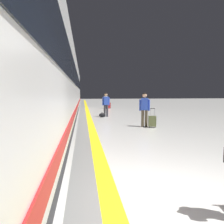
% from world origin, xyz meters
% --- Properties ---
extents(ground_plane, '(120.00, 120.00, 0.00)m').
position_xyz_m(ground_plane, '(0.00, 0.00, 0.00)').
color(ground_plane, silver).
extents(safety_line_strip, '(0.36, 80.00, 0.01)m').
position_xyz_m(safety_line_strip, '(-1.06, 10.00, 0.00)').
color(safety_line_strip, yellow).
rests_on(safety_line_strip, ground).
extents(tactile_edge_band, '(0.70, 80.00, 0.01)m').
position_xyz_m(tactile_edge_band, '(-1.42, 10.00, 0.00)').
color(tactile_edge_band, slate).
rests_on(tactile_edge_band, ground).
extents(high_speed_train, '(2.94, 31.36, 4.97)m').
position_xyz_m(high_speed_train, '(-3.24, 9.16, 2.50)').
color(high_speed_train, '#38383D').
rests_on(high_speed_train, ground).
extents(passenger_near, '(0.54, 0.28, 1.75)m').
position_xyz_m(passenger_near, '(1.66, 8.21, 1.02)').
color(passenger_near, brown).
rests_on(passenger_near, ground).
extents(suitcase_near, '(0.42, 0.30, 0.99)m').
position_xyz_m(suitcase_near, '(1.98, 7.90, 0.33)').
color(suitcase_near, '#596038').
rests_on(suitcase_near, ground).
extents(passenger_mid, '(0.54, 0.25, 1.74)m').
position_xyz_m(passenger_mid, '(0.20, 13.31, 1.01)').
color(passenger_mid, '#383842').
rests_on(passenger_mid, ground).
extents(duffel_bag_mid, '(0.44, 0.26, 0.36)m').
position_xyz_m(duffel_bag_mid, '(-0.12, 12.98, 0.15)').
color(duffel_bag_mid, black).
rests_on(duffel_bag_mid, ground).
extents(passenger_far, '(0.49, 0.27, 1.63)m').
position_xyz_m(passenger_far, '(0.99, 21.47, 0.95)').
color(passenger_far, '#383842').
rests_on(passenger_far, ground).
extents(suitcase_far, '(0.42, 0.30, 1.06)m').
position_xyz_m(suitcase_far, '(1.31, 21.32, 0.36)').
color(suitcase_far, '#A51E1E').
rests_on(suitcase_far, ground).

